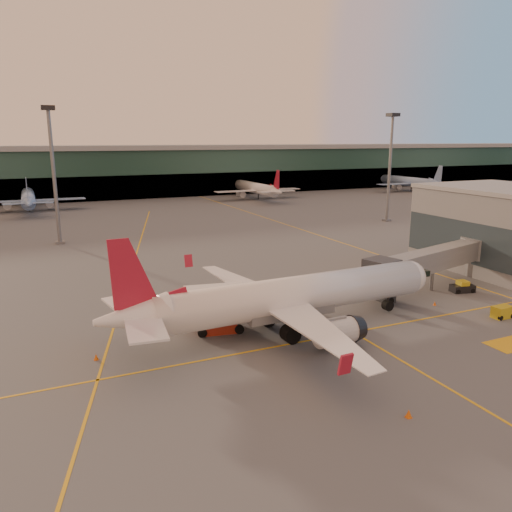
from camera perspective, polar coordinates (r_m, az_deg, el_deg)
name	(u,v)px	position (r m, az deg, el deg)	size (l,w,h in m)	color
ground	(340,360)	(47.21, 9.53, -11.59)	(600.00, 600.00, 0.00)	#4C4F54
taxi_markings	(151,261)	(83.93, -11.94, -0.61)	(100.12, 173.00, 0.01)	gold
terminal	(107,172)	(179.10, -16.72, 9.19)	(400.00, 20.00, 17.60)	#19382D
gate_building	(505,228)	(86.10, 26.56, 2.89)	(18.40, 22.40, 12.60)	slate
mast_west_near	(53,165)	(101.51, -22.18, 9.56)	(2.40, 2.40, 25.60)	slate
mast_east_near	(390,160)	(125.68, 15.10, 10.59)	(2.40, 2.40, 25.60)	slate
distant_aircraft_row	(45,210)	(154.60, -22.99, 4.87)	(290.00, 34.00, 13.00)	#7FA0D4
main_airplane	(286,298)	(51.55, 3.47, -4.83)	(37.77, 33.97, 11.41)	white
jet_bridge	(438,260)	(71.02, 20.13, -0.40)	(25.22, 9.28, 5.71)	slate
catering_truck	(216,306)	(52.14, -4.59, -5.76)	(6.58, 3.79, 4.82)	#9D2616
gpu_cart	(502,312)	(62.96, 26.32, -5.77)	(2.37, 1.45, 1.35)	gold
pushback_tug	(462,287)	(71.16, 22.53, -3.34)	(3.25, 2.21, 1.53)	black
cone_nose	(435,303)	(64.45, 19.75, -5.13)	(0.38, 0.38, 0.49)	#DF5B0B
cone_tail	(96,357)	(48.67, -17.81, -10.93)	(0.44, 0.44, 0.57)	#DF5B0B
cone_wing_right	(409,414)	(39.41, 17.05, -16.84)	(0.49, 0.49, 0.63)	#DF5B0B
cone_wing_left	(220,289)	(66.31, -4.15, -3.81)	(0.46, 0.46, 0.58)	#DF5B0B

